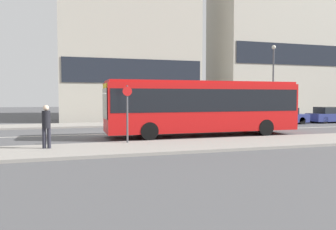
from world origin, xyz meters
name	(u,v)px	position (x,y,z in m)	size (l,w,h in m)	color
ground_plane	(107,134)	(0.00, 0.00, 0.00)	(120.00, 120.00, 0.00)	#4F4F51
sidewalk_near	(122,148)	(0.00, -6.25, 0.07)	(44.00, 3.50, 0.13)	gray
sidewalk_far	(98,125)	(0.00, 6.25, 0.07)	(44.00, 3.50, 0.13)	gray
lane_centerline	(107,134)	(0.00, 0.00, 0.00)	(41.80, 0.16, 0.01)	silver
apartment_block_left_tower	(129,35)	(3.59, 12.41, 8.45)	(13.33, 5.90, 16.90)	#B7B2A3
apartment_block_right_tower	(281,10)	(21.43, 12.98, 12.36)	(15.66, 7.03, 24.74)	#B7B2A3
city_bus	(202,104)	(5.36, -2.30, 1.84)	(11.37, 2.63, 3.19)	red
parked_car_0	(283,116)	(15.16, 3.53, 0.65)	(3.93, 1.85, 1.38)	navy
parked_car_1	(330,115)	(20.01, 3.52, 0.65)	(3.96, 1.71, 1.40)	navy
pedestrian_near_stop	(46,124)	(-3.08, -5.73, 1.17)	(0.35, 0.34, 1.81)	#23232D
bus_stop_sign	(127,109)	(0.45, -4.96, 1.70)	(0.44, 0.12, 2.68)	#4C4C51
street_lamp	(273,75)	(15.55, 5.58, 4.29)	(0.36, 0.36, 6.81)	#4C4C51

